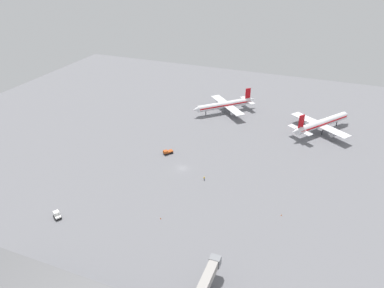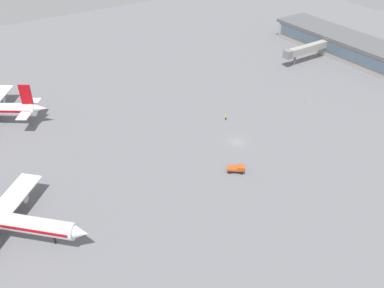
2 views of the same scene
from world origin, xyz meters
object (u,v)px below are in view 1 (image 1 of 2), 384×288
Objects in this scene: baggage_tug at (57,215)px; safety_cone_mid_apron at (161,218)px; ground_crew_worker at (204,178)px; pushback_tractor at (168,152)px; airplane_at_gate at (321,123)px; airplane_taxiing at (225,105)px; safety_cone_near_gate at (281,215)px.

baggage_tug reaches higher than safety_cone_mid_apron.
baggage_tug is 57.12m from ground_crew_worker.
baggage_tug is at bearing -89.27° from ground_crew_worker.
airplane_at_gate is at bearing 166.87° from pushback_tractor.
ground_crew_worker is (12.68, -69.46, -3.53)m from airplane_taxiing.
safety_cone_near_gate is (45.62, -80.46, -4.08)m from airplane_taxiing.
safety_cone_mid_apron is (16.97, -42.09, -0.67)m from pushback_tractor.
safety_cone_mid_apron is (6.83, -97.72, -4.08)m from airplane_taxiing.
ground_crew_worker is at bearing 161.54° from safety_cone_near_gate.
pushback_tractor is 45.39m from safety_cone_mid_apron.
safety_cone_mid_apron is at bearing -126.86° from baggage_tug.
baggage_tug is 0.81× the size of pushback_tractor.
baggage_tug is at bearing -159.57° from safety_cone_mid_apron.
airplane_taxiing reaches higher than pushback_tractor.
airplane_taxiing is 52.01× the size of safety_cone_near_gate.
safety_cone_mid_apron is at bearing 49.29° from airplane_taxiing.
safety_cone_mid_apron is at bearing 60.65° from pushback_tractor.
airplane_at_gate is 60.63× the size of safety_cone_near_gate.
airplane_at_gate reaches higher than pushback_tractor.
pushback_tractor is at bearing -74.57° from baggage_tug.
airplane_taxiing is 98.04m from safety_cone_mid_apron.
safety_cone_near_gate and safety_cone_mid_apron have the same top height.
airplane_at_gate reaches higher than airplane_taxiing.
safety_cone_near_gate is at bearing 104.68° from pushback_tractor.
airplane_at_gate is 79.98m from pushback_tractor.
safety_cone_near_gate is at bearing 23.98° from safety_cone_mid_apron.
safety_cone_mid_apron is at bearing -56.72° from ground_crew_worker.
ground_crew_worker is 2.78× the size of safety_cone_near_gate.
baggage_tug is at bearing 177.93° from airplane_at_gate.
safety_cone_near_gate is (72.79, 29.92, -0.86)m from baggage_tug.
airplane_at_gate is 102.41m from safety_cone_mid_apron.
pushback_tractor is at bearing 156.00° from safety_cone_near_gate.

